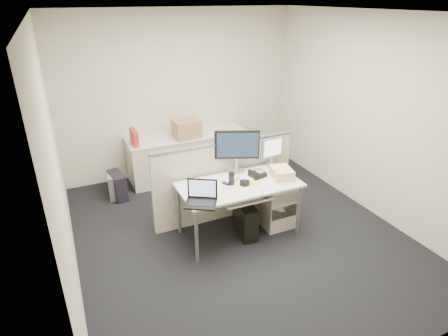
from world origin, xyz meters
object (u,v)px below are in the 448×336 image
desk (239,188)px  laptop (201,194)px  monitor_main (237,152)px  desk_phone (257,174)px

desk → laptop: bearing=-155.7°
monitor_main → desk: bearing=-87.4°
laptop → desk_phone: (0.92, 0.36, -0.10)m
laptop → desk_phone: size_ratio=1.77×
desk → laptop: 0.71m
desk → monitor_main: monitor_main is taller
desk → monitor_main: (0.12, 0.32, 0.35)m
monitor_main → desk_phone: monitor_main is taller
desk → monitor_main: 0.49m
monitor_main → laptop: (-0.74, -0.60, -0.16)m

